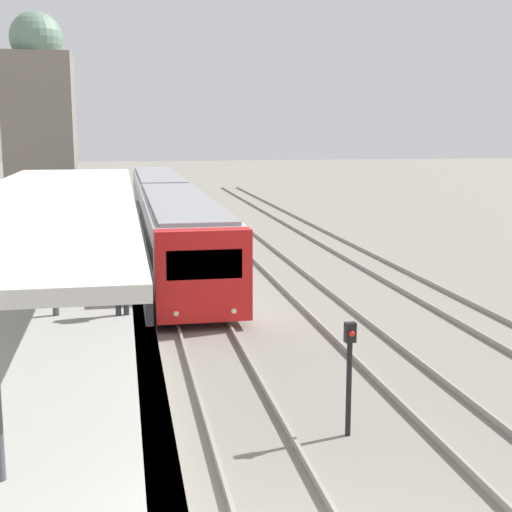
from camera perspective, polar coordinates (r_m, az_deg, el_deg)
The scene contains 5 objects.
platform_canopy at distance 18.15m, azimuth -15.99°, elevation 4.42°, with size 4.00×21.71×3.06m.
person_on_platform at distance 18.05m, azimuth -10.73°, elevation -1.66°, with size 0.40×0.40×1.66m.
train_near at distance 35.08m, azimuth -7.13°, elevation 3.67°, with size 2.68×31.76×2.94m.
signal_post_near at distance 13.07m, azimuth 7.48°, elevation -8.81°, with size 0.20×0.21×2.13m.
distant_domed_building at distance 52.87m, azimuth -16.90°, elevation 10.63°, with size 4.66×4.66×13.47m.
Camera 1 is at (-2.14, -7.14, 5.53)m, focal length 50.00 mm.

